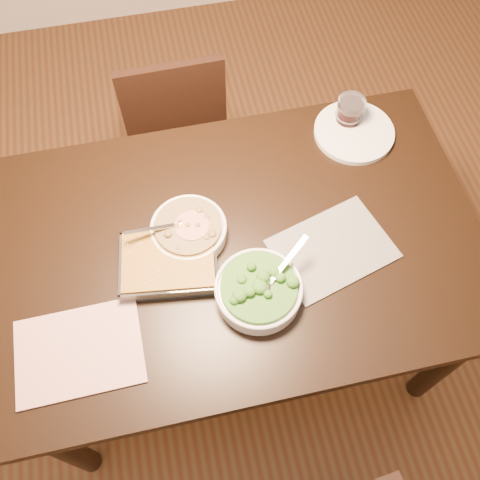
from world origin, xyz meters
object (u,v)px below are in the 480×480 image
Objects in this scene: broccoli_bowl at (259,290)px; baking_dish at (169,263)px; table at (237,257)px; chair_far at (174,117)px; stew_bowl at (189,230)px; dinner_plate at (354,132)px; wine_tumbler at (350,111)px.

broccoli_bowl is 0.26m from baking_dish.
chair_far reaches higher than table.
table is at bearing -22.41° from stew_bowl.
baking_dish is at bearing -169.45° from table.
dinner_plate is (0.42, 0.48, -0.02)m from broccoli_bowl.
baking_dish is at bearing 81.27° from chair_far.
dinner_plate is (0.45, 0.31, 0.10)m from table.
baking_dish is at bearing -128.44° from stew_bowl.
table is 0.19m from stew_bowl.
baking_dish is 1.13× the size of dinner_plate.
table is 0.21m from broccoli_bowl.
table is 1.73× the size of chair_far.
broccoli_bowl is 0.64m from dinner_plate.
stew_bowl is at bearing 157.59° from table.
baking_dish is 0.35× the size of chair_far.
dinner_plate is at bearing 35.55° from baking_dish.
broccoli_bowl is at bearing 95.68° from chair_far.
table is 5.87× the size of broccoli_bowl.
broccoli_bowl is at bearing -82.87° from table.
baking_dish is at bearing 148.87° from broccoli_bowl.
chair_far is (-0.54, 0.46, -0.31)m from dinner_plate.
chair_far reaches higher than baking_dish.
wine_tumbler is 0.07m from dinner_plate.
broccoli_bowl reaches higher than dinner_plate.
stew_bowl is 0.94× the size of dinner_plate.
stew_bowl is at bearing 123.78° from broccoli_bowl.
broccoli_bowl is (0.02, -0.17, 0.13)m from table.
broccoli_bowl is 0.94× the size of dinner_plate.
wine_tumbler reaches higher than baking_dish.
table is 0.58m from wine_tumbler.
broccoli_bowl reaches higher than table.
wine_tumbler is (0.57, 0.30, 0.02)m from stew_bowl.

